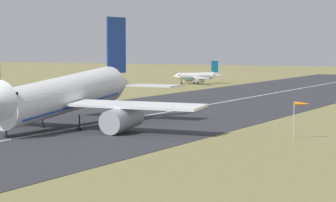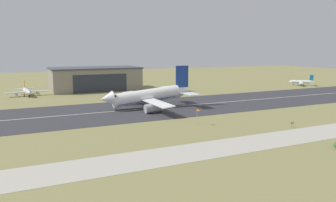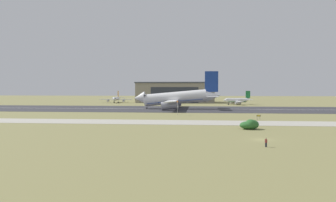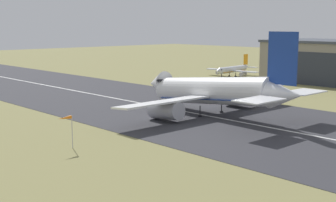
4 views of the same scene
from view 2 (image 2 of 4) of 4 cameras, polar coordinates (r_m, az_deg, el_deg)
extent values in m
plane|color=olive|center=(127.14, 16.34, -4.04)|extent=(683.63, 683.63, 0.00)
cube|color=#333338|center=(166.95, 4.88, -0.63)|extent=(443.63, 52.36, 0.06)
cube|color=silver|center=(166.95, 4.88, -0.62)|extent=(399.27, 0.70, 0.01)
cube|color=#B2AD9E|center=(115.59, 21.89, -5.61)|extent=(332.72, 14.35, 0.05)
cube|color=gray|center=(232.21, -12.57, 3.73)|extent=(58.72, 30.16, 14.72)
cube|color=#424751|center=(231.65, -12.63, 5.65)|extent=(59.72, 31.16, 0.90)
cube|color=#2D333D|center=(217.69, -11.65, 3.03)|extent=(35.23, 0.12, 11.78)
cylinder|color=white|center=(156.25, -3.76, 0.87)|extent=(33.25, 6.40, 9.21)
cone|color=white|center=(150.30, -10.61, 0.41)|extent=(6.28, 6.39, 6.86)
cone|color=white|center=(164.55, 2.80, 1.69)|extent=(8.13, 5.75, 6.39)
cube|color=black|center=(150.94, -9.46, 0.96)|extent=(1.14, 5.43, 0.53)
cube|color=navy|center=(156.50, -3.76, 0.23)|extent=(29.44, 6.08, 2.76)
cube|color=white|center=(170.13, -5.84, 1.13)|extent=(5.57, 23.72, 0.88)
cylinder|color=#A8A8B2|center=(168.31, -5.97, 0.27)|extent=(8.61, 3.96, 4.66)
cube|color=white|center=(142.43, -1.77, -0.37)|extent=(5.57, 23.72, 0.88)
cylinder|color=#A8A8B2|center=(144.10, -2.47, -1.16)|extent=(8.61, 3.96, 4.66)
cube|color=navy|center=(163.23, 2.46, 4.27)|extent=(6.95, 0.28, 10.85)
cube|color=white|center=(171.34, 1.30, 1.93)|extent=(6.08, 9.77, 0.24)
cube|color=white|center=(157.20, 3.95, 1.27)|extent=(6.08, 9.77, 0.24)
cylinder|color=black|center=(152.09, -9.08, -1.17)|extent=(0.24, 0.24, 2.62)
cylinder|color=black|center=(152.29, -9.07, -1.57)|extent=(0.84, 0.84, 0.44)
cylinder|color=black|center=(160.41, -4.30, -0.55)|extent=(0.24, 0.24, 2.62)
cylinder|color=black|center=(160.59, -4.30, -0.94)|extent=(0.84, 0.84, 0.44)
cylinder|color=black|center=(153.39, -3.27, -0.98)|extent=(0.24, 0.24, 2.62)
cylinder|color=black|center=(153.58, -3.27, -1.38)|extent=(0.84, 0.84, 0.44)
cylinder|color=white|center=(274.15, 22.10, 3.12)|extent=(11.60, 10.52, 2.46)
cone|color=white|center=(273.37, 20.50, 3.19)|extent=(3.28, 3.31, 2.46)
cone|color=white|center=(275.17, 23.78, 3.13)|extent=(3.68, 3.61, 2.21)
cube|color=black|center=(273.44, 20.76, 3.28)|extent=(2.20, 2.30, 0.44)
cube|color=#146B9E|center=(274.22, 22.09, 2.98)|extent=(10.52, 9.56, 0.20)
cube|color=white|center=(279.80, 21.91, 3.15)|extent=(7.51, 8.19, 0.40)
cylinder|color=#A8A8B2|center=(279.13, 21.83, 2.93)|extent=(3.42, 3.25, 1.53)
cube|color=white|center=(268.53, 22.18, 2.91)|extent=(7.51, 8.19, 0.40)
cylinder|color=#A8A8B2|center=(269.29, 22.05, 2.72)|extent=(3.42, 3.25, 1.53)
cube|color=#146B9E|center=(274.86, 23.73, 3.73)|extent=(2.21, 1.97, 4.18)
cube|color=white|center=(278.23, 23.68, 3.17)|extent=(4.24, 4.38, 0.24)
cube|color=white|center=(272.10, 23.86, 3.05)|extent=(4.24, 4.38, 0.24)
cylinder|color=black|center=(273.78, 20.95, 2.75)|extent=(0.24, 0.24, 1.63)
cylinder|color=black|center=(273.84, 20.95, 2.62)|extent=(0.84, 0.84, 0.44)
cylinder|color=black|center=(275.84, 22.09, 2.72)|extent=(0.24, 0.24, 1.63)
cylinder|color=black|center=(275.89, 22.08, 2.60)|extent=(0.84, 0.84, 0.44)
cylinder|color=black|center=(272.92, 22.16, 2.66)|extent=(0.24, 0.24, 1.63)
cylinder|color=black|center=(272.98, 22.15, 2.53)|extent=(0.84, 0.84, 0.44)
cylinder|color=silver|center=(214.16, -23.38, 1.61)|extent=(4.28, 18.02, 2.64)
cone|color=silver|center=(204.20, -23.00, 1.30)|extent=(2.85, 2.61, 2.64)
cone|color=silver|center=(224.47, -23.74, 2.02)|extent=(2.66, 3.38, 2.38)
cube|color=black|center=(205.42, -23.06, 1.49)|extent=(2.34, 1.30, 0.44)
cube|color=orange|center=(214.24, -23.36, 1.42)|extent=(3.99, 16.23, 0.20)
cube|color=silver|center=(213.13, -25.15, 1.34)|extent=(11.04, 3.80, 0.40)
cylinder|color=#A8A8B2|center=(212.78, -24.88, 1.05)|extent=(1.95, 3.57, 1.64)
cube|color=silver|center=(214.81, -21.58, 1.61)|extent=(11.04, 3.80, 0.40)
cylinder|color=#A8A8B2|center=(214.25, -21.77, 1.30)|extent=(1.95, 3.57, 1.64)
cube|color=orange|center=(223.68, -23.77, 2.79)|extent=(0.55, 2.89, 4.49)
cube|color=silver|center=(224.03, -24.58, 1.93)|extent=(4.26, 2.88, 0.24)
cube|color=silver|center=(224.83, -22.89, 2.06)|extent=(4.26, 2.88, 0.24)
cylinder|color=black|center=(206.83, -23.06, 0.78)|extent=(0.24, 0.24, 1.72)
cylinder|color=black|center=(206.91, -23.04, 0.61)|extent=(0.84, 0.84, 0.44)
cylinder|color=black|center=(214.37, -23.76, 1.00)|extent=(0.24, 0.24, 1.72)
cylinder|color=black|center=(214.45, -23.75, 0.83)|extent=(0.84, 0.84, 0.44)
cylinder|color=black|center=(214.77, -22.93, 1.07)|extent=(0.24, 0.24, 1.72)
cylinder|color=black|center=(214.85, -22.92, 0.90)|extent=(0.84, 0.84, 0.44)
cylinder|color=white|center=(215.24, 0.76, 2.34)|extent=(13.75, 5.79, 2.85)
cone|color=white|center=(210.32, -0.93, 2.19)|extent=(3.14, 3.35, 2.85)
cone|color=white|center=(220.57, 2.46, 2.63)|extent=(3.90, 3.26, 2.56)
cube|color=black|center=(211.10, -0.63, 2.37)|extent=(1.62, 2.60, 0.44)
cube|color=#1E7238|center=(215.34, 0.76, 2.14)|extent=(12.40, 5.35, 0.20)
cube|color=white|center=(219.84, -0.30, 2.35)|extent=(4.36, 9.58, 0.40)
cylinder|color=#A8A8B2|center=(219.11, -0.27, 2.03)|extent=(4.00, 2.55, 1.76)
cube|color=white|center=(210.50, 1.74, 2.05)|extent=(4.36, 9.58, 0.40)
cylinder|color=#A8A8B2|center=(210.90, 1.52, 1.76)|extent=(4.00, 2.55, 1.76)
cube|color=#1E7238|center=(219.90, 2.36, 3.49)|extent=(3.08, 0.97, 4.84)
cube|color=white|center=(223.23, 1.83, 2.69)|extent=(3.62, 4.85, 0.24)
cube|color=white|center=(217.82, 3.06, 2.52)|extent=(3.62, 4.85, 0.24)
cylinder|color=black|center=(212.09, -0.40, 1.66)|extent=(0.24, 0.24, 1.46)
cylinder|color=black|center=(212.15, -0.40, 1.52)|extent=(0.84, 0.84, 0.44)
cylinder|color=black|center=(216.97, 0.52, 1.82)|extent=(0.24, 0.24, 1.46)
cylinder|color=black|center=(217.03, 0.52, 1.69)|extent=(0.84, 0.84, 0.44)
cylinder|color=black|center=(214.34, 1.09, 1.73)|extent=(0.24, 0.24, 1.46)
cylinder|color=black|center=(214.41, 1.09, 1.60)|extent=(0.84, 0.84, 0.44)
cylinder|color=#B7B7BC|center=(122.49, 5.05, -2.80)|extent=(0.14, 0.14, 5.80)
cone|color=orange|center=(120.80, 5.43, -1.69)|extent=(0.71, 2.56, 0.60)
cylinder|color=#4C4C51|center=(126.42, 20.66, -4.03)|extent=(0.10, 0.10, 1.29)
cylinder|color=#4C4C51|center=(127.07, 20.95, -3.98)|extent=(0.10, 0.10, 1.29)
cube|color=black|center=(126.55, 20.83, -3.61)|extent=(1.31, 0.12, 0.50)
cube|color=yellow|center=(126.51, 20.85, -3.62)|extent=(1.00, 0.02, 0.30)
camera|label=1|loc=(88.51, -65.54, -4.71)|focal=85.00mm
camera|label=3|loc=(77.75, 85.32, -11.98)|focal=35.00mm
camera|label=4|loc=(144.02, 39.29, 4.29)|focal=50.00mm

